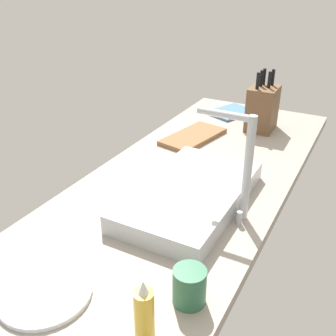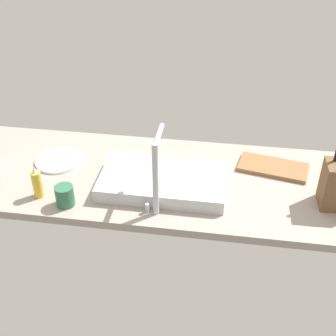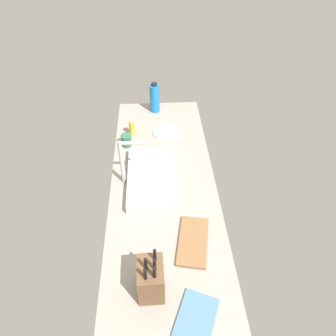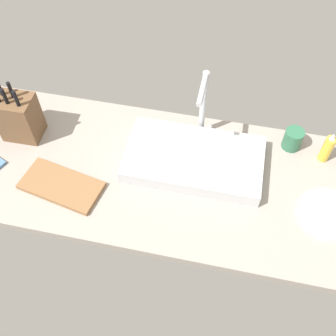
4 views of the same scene
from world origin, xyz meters
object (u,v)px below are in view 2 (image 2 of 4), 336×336
cutting_board (273,167)px  coffee_mug (65,196)px  soap_bottle (37,183)px  faucet (156,171)px  sink_basin (163,182)px  dinner_plate (58,161)px

cutting_board → coffee_mug: coffee_mug is taller
cutting_board → soap_bottle: soap_bottle is taller
faucet → coffee_mug: 39.02cm
faucet → cutting_board: bearing=-142.3°
sink_basin → cutting_board: size_ratio=1.74×
sink_basin → coffee_mug: coffee_mug is taller
cutting_board → coffee_mug: bearing=24.5°
sink_basin → soap_bottle: soap_bottle is taller
faucet → dinner_plate: size_ratio=1.50×
sink_basin → dinner_plate: sink_basin is taller
cutting_board → dinner_plate: size_ratio=1.43×
dinner_plate → coffee_mug: bearing=115.3°
faucet → soap_bottle: (48.73, -1.74, -12.39)cm
faucet → soap_bottle: bearing=-2.0°
sink_basin → cutting_board: sink_basin is taller
faucet → dinner_plate: 59.57cm
soap_bottle → dinner_plate: bearing=-87.3°
soap_bottle → coffee_mug: soap_bottle is taller
sink_basin → soap_bottle: size_ratio=3.60×
sink_basin → faucet: bearing=89.7°
cutting_board → sink_basin: bearing=24.1°
cutting_board → coffee_mug: 90.57cm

